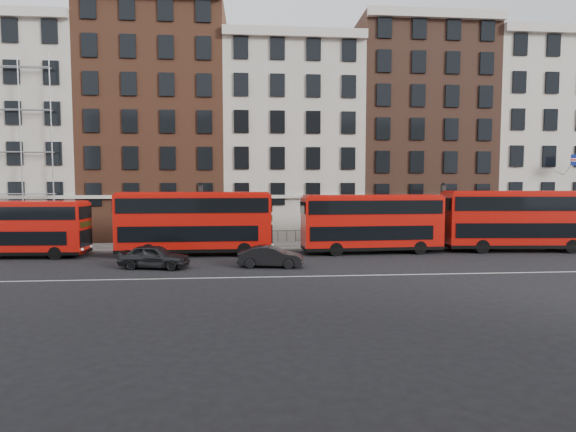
{
  "coord_description": "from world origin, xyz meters",
  "views": [
    {
      "loc": [
        -4.06,
        -27.31,
        5.27
      ],
      "look_at": [
        -1.34,
        5.0,
        3.0
      ],
      "focal_mm": 28.0,
      "sensor_mm": 36.0,
      "label": 1
    }
  ],
  "objects": [
    {
      "name": "pavement",
      "position": [
        0.0,
        10.5,
        0.07
      ],
      "size": [
        80.0,
        5.0,
        0.15
      ],
      "primitive_type": "cube",
      "color": "slate",
      "rests_on": "ground"
    },
    {
      "name": "bus_d",
      "position": [
        16.9,
        6.37,
        2.57
      ],
      "size": [
        11.56,
        3.56,
        4.79
      ],
      "rotation": [
        0.0,
        0.0,
        -0.07
      ],
      "color": "#B91009",
      "rests_on": "ground"
    },
    {
      "name": "traffic_light",
      "position": [
        21.75,
        8.47,
        2.45
      ],
      "size": [
        0.25,
        0.45,
        3.27
      ],
      "color": "black",
      "rests_on": "pavement"
    },
    {
      "name": "kerb",
      "position": [
        0.0,
        8.0,
        0.08
      ],
      "size": [
        80.0,
        0.3,
        0.16
      ],
      "primitive_type": "cube",
      "color": "gray",
      "rests_on": "ground"
    },
    {
      "name": "bus_a",
      "position": [
        -20.85,
        6.37,
        2.2
      ],
      "size": [
        9.87,
        2.85,
        4.1
      ],
      "rotation": [
        0.0,
        0.0,
        -0.05
      ],
      "color": "#B91009",
      "rests_on": "ground"
    },
    {
      "name": "iron_railings",
      "position": [
        0.0,
        12.7,
        0.65
      ],
      "size": [
        6.6,
        0.06,
        1.0
      ],
      "primitive_type": null,
      "color": "black",
      "rests_on": "pavement"
    },
    {
      "name": "car_front",
      "position": [
        -2.77,
        1.11,
        0.68
      ],
      "size": [
        4.3,
        2.06,
        1.36
      ],
      "primitive_type": "imported",
      "rotation": [
        0.0,
        0.0,
        1.42
      ],
      "color": "black",
      "rests_on": "ground"
    },
    {
      "name": "road_centre_line",
      "position": [
        0.0,
        -2.0,
        0.01
      ],
      "size": [
        70.0,
        0.12,
        0.01
      ],
      "primitive_type": "cube",
      "color": "white",
      "rests_on": "ground"
    },
    {
      "name": "bus_b",
      "position": [
        -8.18,
        6.37,
        2.54
      ],
      "size": [
        11.3,
        2.89,
        4.73
      ],
      "rotation": [
        0.0,
        0.0,
        0.01
      ],
      "color": "#B91009",
      "rests_on": "ground"
    },
    {
      "name": "lamp_post_right",
      "position": [
        12.02,
        8.95,
        3.08
      ],
      "size": [
        0.44,
        0.44,
        5.33
      ],
      "color": "black",
      "rests_on": "pavement"
    },
    {
      "name": "car_rear",
      "position": [
        -10.11,
        1.33,
        0.75
      ],
      "size": [
        4.67,
        2.68,
        1.5
      ],
      "primitive_type": "imported",
      "rotation": [
        0.0,
        0.0,
        1.35
      ],
      "color": "black",
      "rests_on": "ground"
    },
    {
      "name": "lamp_post_left",
      "position": [
        -8.01,
        9.12,
        3.08
      ],
      "size": [
        0.44,
        0.44,
        5.33
      ],
      "color": "black",
      "rests_on": "pavement"
    },
    {
      "name": "bus_c",
      "position": [
        5.19,
        6.37,
        2.41
      ],
      "size": [
        10.81,
        3.03,
        4.5
      ],
      "rotation": [
        0.0,
        0.0,
        0.04
      ],
      "color": "#B91009",
      "rests_on": "ground"
    },
    {
      "name": "ground",
      "position": [
        0.0,
        0.0,
        0.0
      ],
      "size": [
        120.0,
        120.0,
        0.0
      ],
      "primitive_type": "plane",
      "color": "black",
      "rests_on": "ground"
    },
    {
      "name": "building_terrace",
      "position": [
        -0.31,
        17.88,
        10.24
      ],
      "size": [
        64.0,
        11.95,
        22.0
      ],
      "color": "#AFA897",
      "rests_on": "ground"
    }
  ]
}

